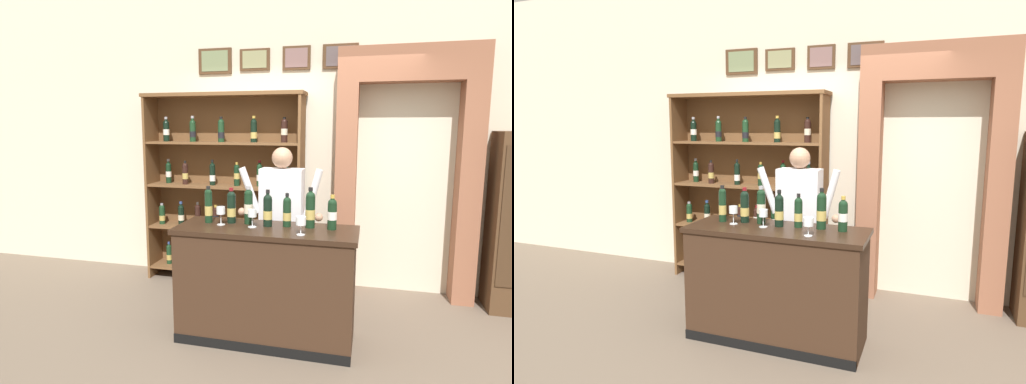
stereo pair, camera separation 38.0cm
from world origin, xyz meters
TOP-DOWN VIEW (x-y plane):
  - ground_plane at (0.00, 0.00)m, footprint 14.00×14.00m
  - back_wall at (-0.00, 1.54)m, footprint 12.00×0.19m
  - wine_shelf at (-0.84, 1.29)m, footprint 1.86×0.38m
  - archway_doorway at (1.14, 1.40)m, footprint 1.43×0.45m
  - tasting_counter at (-0.04, -0.00)m, footprint 1.51×0.58m
  - shopkeeper at (-0.03, 0.63)m, footprint 0.84×0.22m
  - tasting_bottle_prosecco at (-0.57, 0.07)m, footprint 0.07×0.07m
  - tasting_bottle_vin_santo at (-0.37, 0.10)m, footprint 0.08×0.08m
  - tasting_bottle_rosso at (-0.22, 0.11)m, footprint 0.08×0.08m
  - tasting_bottle_grappa at (-0.04, 0.06)m, footprint 0.08×0.08m
  - tasting_bottle_bianco at (0.12, 0.09)m, footprint 0.07×0.07m
  - tasting_bottle_super_tuscan at (0.32, 0.10)m, footprint 0.08×0.08m
  - tasting_bottle_brunello at (0.50, 0.09)m, footprint 0.08×0.08m
  - wine_glass_spare at (-0.15, -0.01)m, footprint 0.07×0.07m
  - wine_glass_left at (-0.44, 0.01)m, footprint 0.07×0.07m
  - wine_glass_right at (0.28, -0.16)m, footprint 0.08×0.08m

SIDE VIEW (x-z plane):
  - ground_plane at x=0.00m, z-range -0.02..0.00m
  - tasting_counter at x=-0.04m, z-range 0.00..0.98m
  - shopkeeper at x=-0.03m, z-range 0.19..1.80m
  - wine_glass_right at x=0.28m, z-range 1.01..1.16m
  - wine_glass_spare at x=-0.15m, z-range 1.01..1.16m
  - wine_glass_left at x=-0.44m, z-range 1.01..1.17m
  - tasting_bottle_bianco at x=0.12m, z-range 0.96..1.25m
  - tasting_bottle_brunello at x=0.50m, z-range 0.97..1.26m
  - tasting_bottle_grappa at x=-0.04m, z-range 0.96..1.27m
  - tasting_bottle_vin_santo at x=-0.37m, z-range 0.96..1.27m
  - tasting_bottle_prosecco at x=-0.57m, z-range 0.97..1.29m
  - tasting_bottle_super_tuscan at x=0.32m, z-range 0.96..1.30m
  - tasting_bottle_rosso at x=-0.22m, z-range 0.97..1.30m
  - wine_shelf at x=-0.84m, z-range 0.06..2.24m
  - archway_doorway at x=1.14m, z-range 0.16..2.76m
  - back_wall at x=0.00m, z-range 0.00..3.55m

